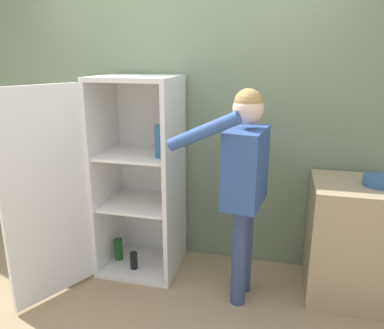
# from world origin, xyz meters

# --- Properties ---
(ground_plane) EXTENTS (12.00, 12.00, 0.00)m
(ground_plane) POSITION_xyz_m (0.00, 0.00, 0.00)
(ground_plane) COLOR tan
(wall_back) EXTENTS (7.00, 0.06, 2.55)m
(wall_back) POSITION_xyz_m (0.00, 0.98, 1.27)
(wall_back) COLOR gray
(wall_back) RESTS_ON ground_plane
(refrigerator) EXTENTS (0.97, 1.16, 1.62)m
(refrigerator) POSITION_xyz_m (-0.44, 0.55, 0.81)
(refrigerator) COLOR white
(refrigerator) RESTS_ON ground_plane
(person) EXTENTS (0.66, 0.56, 1.57)m
(person) POSITION_xyz_m (0.55, 0.40, 0.99)
(person) COLOR #384770
(person) RESTS_ON ground_plane
(counter) EXTENTS (0.57, 0.60, 0.90)m
(counter) POSITION_xyz_m (1.32, 0.63, 0.45)
(counter) COLOR tan
(counter) RESTS_ON ground_plane
(bowl) EXTENTS (0.20, 0.20, 0.07)m
(bowl) POSITION_xyz_m (1.46, 0.61, 0.93)
(bowl) COLOR #335B8E
(bowl) RESTS_ON counter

